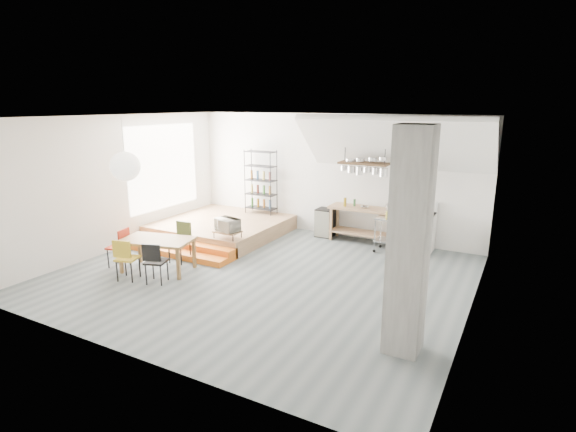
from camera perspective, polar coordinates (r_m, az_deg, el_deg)
The scene contains 26 objects.
floor at distance 9.39m, azimuth -3.31°, elevation -7.48°, with size 8.00×8.00×0.00m, color slate.
wall_back at distance 11.99m, azimuth 5.45°, elevation 5.17°, with size 8.00×0.04×3.20m, color silver.
wall_left at distance 11.52m, azimuth -20.65°, elevation 3.96°, with size 0.04×7.00×3.20m, color silver.
wall_right at distance 7.65m, azimuth 22.90°, elevation -1.02°, with size 0.04×7.00×3.20m, color silver.
ceiling at distance 8.73m, azimuth -3.61°, elevation 12.44°, with size 8.00×7.00×0.02m, color white.
slope_ceiling at distance 10.72m, azimuth 13.26°, elevation 8.93°, with size 4.40×1.80×0.15m, color white.
window_pane at distance 12.49m, azimuth -15.49°, elevation 6.02°, with size 0.02×2.50×2.20m, color white.
platform at distance 12.24m, azimuth -8.36°, elevation -1.44°, with size 3.00×3.00×0.40m, color #95714A.
step_lower at distance 10.85m, azimuth -14.50°, elevation -4.52°, with size 3.00×0.35×0.13m, color orange.
step_upper at distance 11.08m, azimuth -13.30°, elevation -3.70°, with size 3.00×0.35×0.27m, color orange.
concrete_column at distance 6.33m, azimuth 15.12°, elevation -3.41°, with size 0.50×0.50×3.20m, color slate.
kitchen_counter at distance 11.48m, azimuth 9.70°, elevation -0.34°, with size 1.80×0.60×0.91m.
stove at distance 11.17m, azimuth 16.47°, elevation -1.90°, with size 0.60×0.60×1.18m.
pot_rack at distance 11.00m, azimuth 9.74°, elevation 6.21°, with size 1.20×0.50×1.43m.
wire_shelving at distance 12.68m, azimuth -3.48°, elevation 4.46°, with size 0.88×0.38×1.80m.
microwave_shelf at distance 10.55m, azimuth -7.68°, elevation -2.00°, with size 0.60×0.40×0.16m.
paper_lantern at distance 9.80m, azimuth -19.95°, elevation 5.94°, with size 0.60×0.60×0.60m, color white.
dining_table at distance 9.81m, azimuth -16.29°, elevation -3.24°, with size 1.62×1.15×0.70m.
chair_mustard at distance 9.48m, azimuth -19.96°, elevation -4.80°, with size 0.50×0.50×0.86m.
chair_black at distance 9.14m, azimuth -16.61°, elevation -5.31°, with size 0.49×0.49×0.84m.
chair_olive at distance 10.29m, azimuth -13.41°, elevation -2.76°, with size 0.43×0.43×0.89m.
chair_red at distance 10.32m, azimuth -20.51°, elevation -3.38°, with size 0.47×0.47×0.85m.
rolling_cart at distance 10.84m, azimuth 13.31°, elevation -1.83°, with size 0.88×0.52×0.84m.
mini_fridge at distance 11.97m, azimuth 4.75°, elevation -0.82°, with size 0.44×0.44×0.75m, color black.
microwave at distance 10.50m, azimuth -7.71°, elevation -1.11°, with size 0.55×0.37×0.30m, color beige.
bowl at distance 11.36m, azimuth 9.71°, elevation 1.12°, with size 0.21×0.21×0.05m, color silver.
Camera 1 is at (4.63, -7.40, 3.45)m, focal length 28.00 mm.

